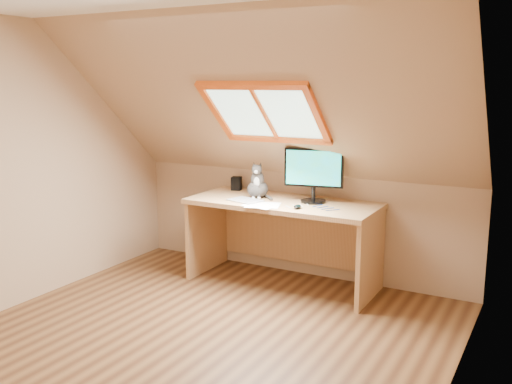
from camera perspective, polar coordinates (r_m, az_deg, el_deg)
The scene contains 10 objects.
ground at distance 4.37m, azimuth -5.76°, elevation -14.52°, with size 3.50×3.50×0.00m, color brown.
room_shell at distance 3.90m, azimuth -6.93°, elevation 4.30°, with size 3.52×3.52×2.41m.
desk at distance 5.37m, azimuth 3.05°, elevation -3.22°, with size 1.75×0.77×0.80m.
monitor at distance 5.15m, azimuth 5.79°, elevation 2.05°, with size 0.53×0.23×0.49m.
cat at distance 5.36m, azimuth 0.17°, elevation 0.73°, with size 0.25×0.28×0.35m.
desk_speaker at distance 5.75m, azimuth -1.97°, elevation 0.86°, with size 0.09×0.09×0.13m, color black.
graphics_tablet at distance 5.23m, azimuth -1.08°, elevation -0.85°, with size 0.29×0.21×0.01m, color #B2B2B7.
mouse at distance 4.93m, azimuth 4.17°, elevation -1.48°, with size 0.06×0.11×0.03m, color black.
papers at distance 5.05m, azimuth 0.81°, elevation -1.33°, with size 0.35×0.30×0.01m.
cables at distance 5.00m, azimuth 5.84°, elevation -1.50°, with size 0.51×0.26×0.01m.
Camera 1 is at (2.26, -3.24, 1.88)m, focal length 40.00 mm.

